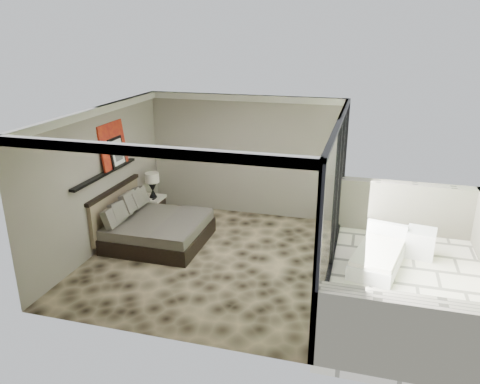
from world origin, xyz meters
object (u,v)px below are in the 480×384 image
(bed, at_px, (154,228))
(ottoman, at_px, (420,243))
(lounger, at_px, (378,256))
(table_lamp, at_px, (152,182))
(nightstand, at_px, (152,207))

(bed, bearing_deg, ottoman, 9.31)
(ottoman, relative_size, lounger, 0.31)
(table_lamp, height_order, lounger, table_lamp)
(nightstand, height_order, ottoman, ottoman)
(nightstand, bearing_deg, table_lamp, -0.40)
(nightstand, relative_size, lounger, 0.31)
(ottoman, bearing_deg, table_lamp, 176.80)
(lounger, bearing_deg, nightstand, -178.78)
(table_lamp, height_order, ottoman, table_lamp)
(bed, relative_size, nightstand, 3.69)
(nightstand, xyz_separation_m, ottoman, (5.83, -0.33, 0.00))
(nightstand, bearing_deg, ottoman, -0.34)
(table_lamp, bearing_deg, lounger, -11.07)
(nightstand, relative_size, ottoman, 0.99)
(bed, distance_m, nightstand, 1.33)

